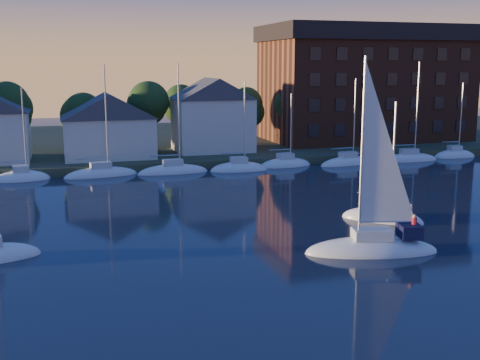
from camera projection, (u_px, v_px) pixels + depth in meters
name	position (u px, v px, depth m)	size (l,w,h in m)	color
shoreline_land	(139.00, 145.00, 95.08)	(160.00, 50.00, 2.00)	#353E24
wooden_dock	(163.00, 169.00, 73.46)	(120.00, 3.00, 1.00)	brown
clubhouse_centre	(108.00, 125.00, 75.48)	(11.55, 8.40, 8.08)	silver
clubhouse_east	(212.00, 114.00, 81.17)	(10.50, 8.40, 9.80)	silver
condo_block	(365.00, 83.00, 93.41)	(31.00, 17.00, 17.40)	brown
tree_line	(163.00, 104.00, 83.00)	(93.40, 5.40, 8.90)	#352418
moored_fleet	(201.00, 171.00, 71.76)	(95.50, 2.40, 12.05)	white
hero_sailboat	(374.00, 244.00, 40.84)	(9.59, 5.00, 14.26)	white
drifting_sailboat_right	(382.00, 219.00, 49.33)	(6.55, 6.09, 10.81)	white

